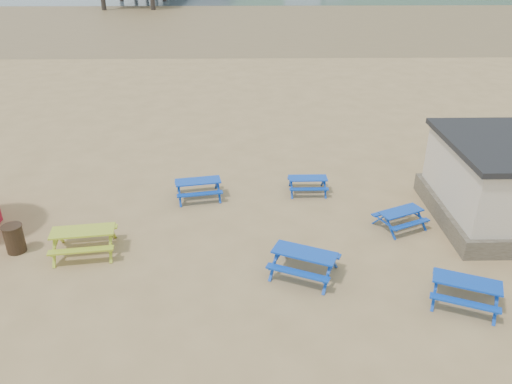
{
  "coord_description": "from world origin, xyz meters",
  "views": [
    {
      "loc": [
        -0.3,
        -15.21,
        9.46
      ],
      "look_at": [
        0.03,
        1.5,
        1.0
      ],
      "focal_mm": 35.0,
      "sensor_mm": 36.0,
      "label": 1
    }
  ],
  "objects_px": {
    "picnic_table_blue_a": "(198,189)",
    "picnic_table_yellow": "(84,241)",
    "litter_bin": "(14,238)",
    "picnic_table_blue_b": "(308,185)"
  },
  "relations": [
    {
      "from": "litter_bin",
      "to": "picnic_table_blue_a",
      "type": "bearing_deg",
      "value": 33.47
    },
    {
      "from": "picnic_table_blue_b",
      "to": "litter_bin",
      "type": "distance_m",
      "value": 11.21
    },
    {
      "from": "litter_bin",
      "to": "picnic_table_blue_b",
      "type": "bearing_deg",
      "value": 22.34
    },
    {
      "from": "picnic_table_blue_a",
      "to": "picnic_table_yellow",
      "type": "distance_m",
      "value": 5.29
    },
    {
      "from": "picnic_table_blue_b",
      "to": "litter_bin",
      "type": "bearing_deg",
      "value": -157.82
    },
    {
      "from": "picnic_table_blue_b",
      "to": "litter_bin",
      "type": "xyz_separation_m",
      "value": [
        -10.37,
        -4.26,
        0.17
      ]
    },
    {
      "from": "picnic_table_blue_a",
      "to": "picnic_table_blue_b",
      "type": "relative_size",
      "value": 1.29
    },
    {
      "from": "picnic_table_blue_a",
      "to": "litter_bin",
      "type": "distance_m",
      "value": 7.01
    },
    {
      "from": "picnic_table_blue_a",
      "to": "litter_bin",
      "type": "relative_size",
      "value": 2.08
    },
    {
      "from": "picnic_table_blue_b",
      "to": "picnic_table_yellow",
      "type": "xyz_separation_m",
      "value": [
        -8.0,
        -4.37,
        0.1
      ]
    }
  ]
}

